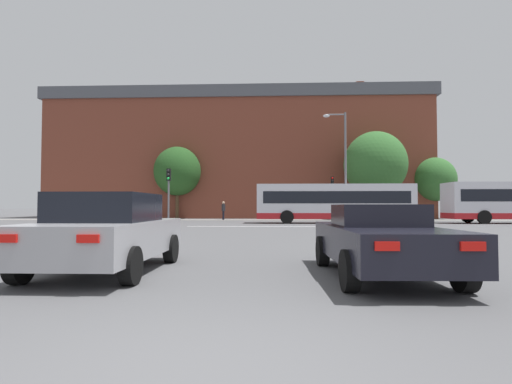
# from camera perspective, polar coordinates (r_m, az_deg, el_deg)

# --- Properties ---
(ground_plane) EXTENTS (400.00, 400.00, 0.00)m
(ground_plane) POSITION_cam_1_polar(r_m,az_deg,el_deg) (3.34, -8.91, -24.72)
(ground_plane) COLOR #545456
(stop_line_strip) EXTENTS (9.79, 0.30, 0.01)m
(stop_line_strip) POSITION_cam_1_polar(r_m,az_deg,el_deg) (25.46, 1.11, -4.95)
(stop_line_strip) COLOR silver
(stop_line_strip) RESTS_ON ground_plane
(far_pavement) EXTENTS (70.88, 2.50, 0.01)m
(far_pavement) POSITION_cam_1_polar(r_m,az_deg,el_deg) (37.71, 1.55, -4.01)
(far_pavement) COLOR gray
(far_pavement) RESTS_ON ground_plane
(brick_civic_building) EXTENTS (42.84, 11.48, 15.95)m
(brick_civic_building) POSITION_cam_1_polar(r_m,az_deg,el_deg) (47.84, -2.38, 5.00)
(brick_civic_building) COLOR brown
(brick_civic_building) RESTS_ON ground_plane
(car_saloon_left) EXTENTS (2.10, 4.31, 1.55)m
(car_saloon_left) POSITION_cam_1_polar(r_m,az_deg,el_deg) (8.43, -20.45, -5.38)
(car_saloon_left) COLOR #9E9EA3
(car_saloon_left) RESTS_ON ground_plane
(car_roadster_right) EXTENTS (2.02, 4.39, 1.32)m
(car_roadster_right) POSITION_cam_1_polar(r_m,az_deg,el_deg) (7.73, 17.28, -6.55)
(car_roadster_right) COLOR black
(car_roadster_right) RESTS_ON ground_plane
(bus_crossing_lead) EXTENTS (11.72, 2.71, 2.95)m
(bus_crossing_lead) POSITION_cam_1_polar(r_m,az_deg,el_deg) (31.02, 11.07, -1.47)
(bus_crossing_lead) COLOR silver
(bus_crossing_lead) RESTS_ON ground_plane
(traffic_light_near_left) EXTENTS (0.26, 0.31, 3.77)m
(traffic_light_near_left) POSITION_cam_1_polar(r_m,az_deg,el_deg) (26.82, -12.39, 0.71)
(traffic_light_near_left) COLOR slate
(traffic_light_near_left) RESTS_ON ground_plane
(traffic_light_far_right) EXTENTS (0.26, 0.31, 4.03)m
(traffic_light_far_right) POSITION_cam_1_polar(r_m,az_deg,el_deg) (37.45, 10.85, 0.17)
(traffic_light_far_right) COLOR slate
(traffic_light_far_right) RESTS_ON ground_plane
(street_lamp_junction) EXTENTS (1.75, 0.36, 8.37)m
(street_lamp_junction) POSITION_cam_1_polar(r_m,az_deg,el_deg) (30.78, 12.22, 4.87)
(street_lamp_junction) COLOR slate
(street_lamp_junction) RESTS_ON ground_plane
(pedestrian_waiting) EXTENTS (0.38, 0.46, 1.75)m
(pedestrian_waiting) POSITION_cam_1_polar(r_m,az_deg,el_deg) (37.82, -4.68, -2.44)
(pedestrian_waiting) COLOR black
(pedestrian_waiting) RESTS_ON ground_plane
(tree_by_building) EXTENTS (6.03, 6.03, 8.55)m
(tree_by_building) POSITION_cam_1_polar(r_m,az_deg,el_deg) (40.41, 16.68, 3.84)
(tree_by_building) COLOR #4C3823
(tree_by_building) RESTS_ON ground_plane
(tree_kerbside) EXTENTS (4.35, 4.35, 6.37)m
(tree_kerbside) POSITION_cam_1_polar(r_m,az_deg,el_deg) (45.38, 24.14, 1.65)
(tree_kerbside) COLOR #4C3823
(tree_kerbside) RESTS_ON ground_plane
(tree_distant) EXTENTS (4.88, 4.88, 7.53)m
(tree_distant) POSITION_cam_1_polar(r_m,az_deg,el_deg) (42.61, -11.17, 2.92)
(tree_distant) COLOR #4C3823
(tree_distant) RESTS_ON ground_plane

